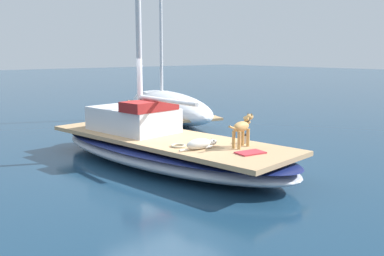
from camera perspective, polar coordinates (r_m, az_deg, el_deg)
ground_plane at (r=10.48m, az=-3.50°, el=-4.71°), size 120.00×120.00×0.00m
sailboat_main at (r=10.40m, az=-3.52°, el=-2.93°), size 3.42×7.50×0.66m
cabin_house at (r=11.10m, az=-7.58°, el=1.34°), size 1.67×2.38×0.84m
dog_white at (r=9.03m, az=1.09°, el=-2.10°), size 0.95×0.30×0.22m
dog_tan at (r=9.21m, az=6.63°, el=0.07°), size 0.93×0.33×0.70m
deck_winch at (r=9.67m, az=7.04°, el=-1.41°), size 0.16×0.16×0.21m
coiled_rope at (r=9.25m, az=-1.83°, el=-2.34°), size 0.32×0.32×0.04m
deck_towel at (r=8.72m, az=7.69°, el=-3.23°), size 0.61×0.44×0.03m
moored_boat_starboard_side at (r=17.09m, az=-3.19°, el=2.99°), size 4.05×7.53×6.63m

